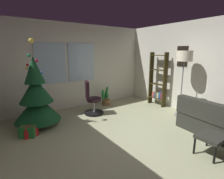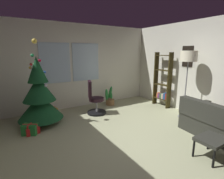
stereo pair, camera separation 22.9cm
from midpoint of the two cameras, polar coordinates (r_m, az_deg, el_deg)
The scene contains 12 objects.
ground_plane at distance 3.75m, azimuth 10.66°, elevation -17.62°, with size 4.94×5.85×0.10m, color #A3A880.
wall_back_with_windows at distance 5.81m, azimuth -8.98°, elevation 7.65°, with size 4.94×0.12×2.68m.
wall_right_with_frames at distance 5.32m, azimuth 32.08°, elevation 5.45°, with size 0.12×5.85×2.68m.
footstool at distance 3.58m, azimuth 31.82°, elevation -14.19°, with size 0.52×0.41×0.37m.
holiday_tree at distance 4.59m, azimuth -21.50°, elevation -2.28°, with size 1.08×1.08×2.11m.
gift_box_red at distance 4.32m, azimuth -23.49°, elevation -12.30°, with size 0.32×0.25×0.17m.
gift_box_green at distance 4.31m, azimuth -23.99°, elevation -11.89°, with size 0.38×0.35×0.24m.
gift_box_gold at distance 5.19m, azimuth -18.39°, elevation -7.18°, with size 0.36×0.40×0.27m.
office_chair at distance 5.11m, azimuth -4.48°, elevation -3.89°, with size 0.57×0.56×0.99m.
bookshelf at distance 6.02m, azimuth 17.37°, elevation 2.14°, with size 0.18×0.64×1.79m.
floor_lamp at distance 5.08m, azimuth 25.11°, elevation 8.94°, with size 0.44×0.44×1.84m.
potted_plant at distance 5.98m, azimuth 0.33°, elevation -3.05°, with size 0.45×0.35×0.64m.
Camera 2 is at (-2.12, -2.44, 1.82)m, focal length 27.70 mm.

